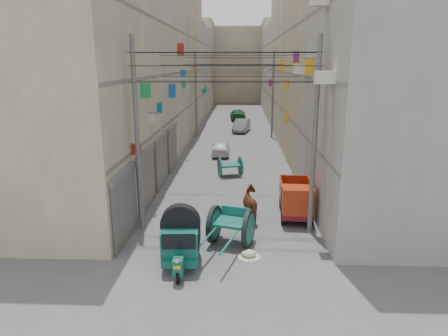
# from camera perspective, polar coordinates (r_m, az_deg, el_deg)

# --- Properties ---
(ground) EXTENTS (140.00, 140.00, 0.00)m
(ground) POSITION_cam_1_polar(r_m,az_deg,el_deg) (12.10, -1.04, -20.02)
(ground) COLOR #4D4D50
(ground) RESTS_ON ground
(building_row_left) EXTENTS (8.00, 62.00, 14.00)m
(building_row_left) POSITION_cam_1_polar(r_m,az_deg,el_deg) (44.88, -8.94, 14.02)
(building_row_left) COLOR #BDB18F
(building_row_left) RESTS_ON ground
(building_row_right) EXTENTS (8.00, 62.00, 14.00)m
(building_row_right) POSITION_cam_1_polar(r_m,az_deg,el_deg) (44.66, 12.26, 13.86)
(building_row_right) COLOR #98958E
(building_row_right) RESTS_ON ground
(end_cap_building) EXTENTS (22.00, 10.00, 13.00)m
(end_cap_building) POSITION_cam_1_polar(r_m,az_deg,el_deg) (75.92, 1.99, 14.44)
(end_cap_building) COLOR #B8AC91
(end_cap_building) RESTS_ON ground
(shutters_left) EXTENTS (0.18, 14.40, 2.88)m
(shutters_left) POSITION_cam_1_polar(r_m,az_deg,el_deg) (21.49, -9.88, -0.05)
(shutters_left) COLOR #46464A
(shutters_left) RESTS_ON ground
(signboards) EXTENTS (8.22, 40.52, 5.67)m
(signboards) POSITION_cam_1_polar(r_m,az_deg,el_deg) (31.77, 1.26, 8.48)
(signboards) COLOR beige
(signboards) RESTS_ON ground
(ac_units) EXTENTS (0.70, 6.55, 3.35)m
(ac_units) POSITION_cam_1_polar(r_m,az_deg,el_deg) (17.85, 12.67, 16.12)
(ac_units) COLOR silver
(ac_units) RESTS_ON ground
(utility_poles) EXTENTS (7.40, 22.20, 8.00)m
(utility_poles) POSITION_cam_1_polar(r_m,az_deg,el_deg) (27.08, 1.08, 8.60)
(utility_poles) COLOR #5B5C5E
(utility_poles) RESTS_ON ground
(overhead_cables) EXTENTS (7.40, 22.52, 1.12)m
(overhead_cables) POSITION_cam_1_polar(r_m,az_deg,el_deg) (24.33, 0.96, 14.44)
(overhead_cables) COLOR black
(overhead_cables) RESTS_ON ground
(auto_rickshaw) EXTENTS (1.48, 2.46, 1.71)m
(auto_rickshaw) POSITION_cam_1_polar(r_m,az_deg,el_deg) (14.15, -6.17, -9.97)
(auto_rickshaw) COLOR black
(auto_rickshaw) RESTS_ON ground
(tonga_cart) EXTENTS (2.13, 3.56, 1.51)m
(tonga_cart) POSITION_cam_1_polar(r_m,az_deg,el_deg) (15.66, 1.01, -8.24)
(tonga_cart) COLOR black
(tonga_cart) RESTS_ON ground
(mini_truck) EXTENTS (1.55, 3.16, 1.74)m
(mini_truck) POSITION_cam_1_polar(r_m,az_deg,el_deg) (18.39, 10.29, -4.76)
(mini_truck) COLOR black
(mini_truck) RESTS_ON ground
(second_cart) EXTENTS (1.68, 1.57, 1.24)m
(second_cart) POSITION_cam_1_polar(r_m,az_deg,el_deg) (24.99, 0.88, 0.30)
(second_cart) COLOR #155C52
(second_cart) RESTS_ON ground
(feed_sack) EXTENTS (0.53, 0.43, 0.27)m
(feed_sack) POSITION_cam_1_polar(r_m,az_deg,el_deg) (15.01, 3.56, -12.08)
(feed_sack) COLOR beige
(feed_sack) RESTS_ON ground
(horse) EXTENTS (1.31, 1.94, 1.50)m
(horse) POSITION_cam_1_polar(r_m,az_deg,el_deg) (18.01, 4.15, -5.25)
(horse) COLOR brown
(horse) RESTS_ON ground
(distant_car_white) EXTENTS (1.37, 3.36, 1.14)m
(distant_car_white) POSITION_cam_1_polar(r_m,az_deg,el_deg) (30.80, -0.44, 2.89)
(distant_car_white) COLOR silver
(distant_car_white) RESTS_ON ground
(distant_car_grey) EXTENTS (1.95, 4.05, 1.28)m
(distant_car_grey) POSITION_cam_1_polar(r_m,az_deg,el_deg) (41.49, 2.51, 6.06)
(distant_car_grey) COLOR #565B58
(distant_car_grey) RESTS_ON ground
(distant_car_green) EXTENTS (2.09, 4.62, 1.31)m
(distant_car_green) POSITION_cam_1_polar(r_m,az_deg,el_deg) (50.42, 1.99, 7.63)
(distant_car_green) COLOR #1A4D2C
(distant_car_green) RESTS_ON ground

